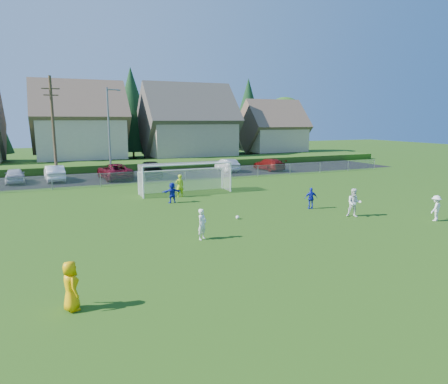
{
  "coord_description": "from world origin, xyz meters",
  "views": [
    {
      "loc": [
        -9.95,
        -14.84,
        5.93
      ],
      "look_at": [
        0.0,
        8.0,
        1.4
      ],
      "focal_mm": 32.0,
      "sensor_mm": 36.0,
      "label": 1
    }
  ],
  "objects": [
    {
      "name": "soccer_goal",
      "position": [
        0.0,
        16.05,
        1.63
      ],
      "size": [
        7.42,
        1.9,
        2.5
      ],
      "color": "white",
      "rests_on": "ground"
    },
    {
      "name": "grass_embankment",
      "position": [
        0.0,
        35.0,
        0.4
      ],
      "size": [
        70.0,
        6.0,
        0.8
      ],
      "primitive_type": "cube",
      "color": "#1E420F",
      "rests_on": "ground"
    },
    {
      "name": "ground",
      "position": [
        0.0,
        0.0,
        0.0
      ],
      "size": [
        160.0,
        160.0,
        0.0
      ],
      "primitive_type": "plane",
      "color": "#193D0C",
      "rests_on": "ground"
    },
    {
      "name": "tree_row",
      "position": [
        1.04,
        48.74,
        6.91
      ],
      "size": [
        65.98,
        12.36,
        13.8
      ],
      "color": "#382616",
      "rests_on": "ground"
    },
    {
      "name": "car_g",
      "position": [
        13.85,
        26.39,
        0.7
      ],
      "size": [
        2.34,
        4.95,
        1.4
      ],
      "primitive_type": "imported",
      "rotation": [
        0.0,
        0.0,
        3.22
      ],
      "color": "maroon",
      "rests_on": "ground"
    },
    {
      "name": "car_a",
      "position": [
        -13.18,
        27.39,
        0.72
      ],
      "size": [
        1.93,
        4.32,
        1.44
      ],
      "primitive_type": "imported",
      "rotation": [
        0.0,
        0.0,
        3.2
      ],
      "color": "#B9BAC1",
      "rests_on": "ground"
    },
    {
      "name": "car_b",
      "position": [
        -9.72,
        27.32,
        0.77
      ],
      "size": [
        1.98,
        4.78,
        1.54
      ],
      "primitive_type": "imported",
      "rotation": [
        0.0,
        0.0,
        3.22
      ],
      "color": "white",
      "rests_on": "ground"
    },
    {
      "name": "car_c",
      "position": [
        -4.1,
        26.33,
        0.78
      ],
      "size": [
        3.18,
        5.87,
        1.56
      ],
      "primitive_type": "imported",
      "rotation": [
        0.0,
        0.0,
        3.25
      ],
      "color": "#5F0A19",
      "rests_on": "ground"
    },
    {
      "name": "houses_row",
      "position": [
        1.97,
        42.46,
        7.33
      ],
      "size": [
        53.9,
        11.45,
        13.27
      ],
      "color": "tan",
      "rests_on": "ground"
    },
    {
      "name": "referee",
      "position": [
        -9.66,
        -2.16,
        0.8
      ],
      "size": [
        0.67,
        0.88,
        1.61
      ],
      "primitive_type": "imported",
      "rotation": [
        0.0,
        0.0,
        1.79
      ],
      "color": "#FFB305",
      "rests_on": "ground"
    },
    {
      "name": "car_d",
      "position": [
        -0.43,
        26.4,
        0.82
      ],
      "size": [
        3.04,
        5.92,
        1.64
      ],
      "primitive_type": "imported",
      "rotation": [
        0.0,
        0.0,
        3.01
      ],
      "color": "black",
      "rests_on": "ground"
    },
    {
      "name": "player_blue_a",
      "position": [
        5.93,
        6.94,
        0.72
      ],
      "size": [
        0.91,
        0.6,
        1.44
      ],
      "primitive_type": "imported",
      "rotation": [
        0.0,
        0.0,
        2.82
      ],
      "color": "#1220B1",
      "rests_on": "ground"
    },
    {
      "name": "soccer_ball",
      "position": [
        0.16,
        6.32,
        0.11
      ],
      "size": [
        0.22,
        0.22,
        0.22
      ],
      "primitive_type": "sphere",
      "color": "white",
      "rests_on": "ground"
    },
    {
      "name": "chainlink_fence",
      "position": [
        0.0,
        22.0,
        0.63
      ],
      "size": [
        52.06,
        0.06,
        1.2
      ],
      "color": "gray",
      "rests_on": "ground"
    },
    {
      "name": "player_white_c",
      "position": [
        10.77,
        1.28,
        0.77
      ],
      "size": [
        1.11,
        0.84,
        1.53
      ],
      "primitive_type": "imported",
      "rotation": [
        0.0,
        0.0,
        3.44
      ],
      "color": "white",
      "rests_on": "ground"
    },
    {
      "name": "goalkeeper",
      "position": [
        -0.93,
        14.46,
        0.88
      ],
      "size": [
        0.65,
        0.43,
        1.77
      ],
      "primitive_type": "imported",
      "rotation": [
        0.0,
        0.0,
        3.16
      ],
      "color": "#B1D619",
      "rests_on": "ground"
    },
    {
      "name": "player_blue_b",
      "position": [
        -2.1,
        12.55,
        0.74
      ],
      "size": [
        1.38,
        0.46,
        1.49
      ],
      "primitive_type": "imported",
      "rotation": [
        0.0,
        0.0,
        3.16
      ],
      "color": "#1220B1",
      "rests_on": "ground"
    },
    {
      "name": "player_white_a",
      "position": [
        -3.24,
        3.3,
        0.78
      ],
      "size": [
        0.68,
        0.63,
        1.56
      ],
      "primitive_type": "imported",
      "rotation": [
        0.0,
        0.0,
        0.62
      ],
      "color": "white",
      "rests_on": "ground"
    },
    {
      "name": "asphalt_lot",
      "position": [
        0.0,
        27.5,
        0.01
      ],
      "size": [
        60.0,
        60.0,
        0.0
      ],
      "primitive_type": "plane",
      "color": "black",
      "rests_on": "ground"
    },
    {
      "name": "player_white_b",
      "position": [
        7.0,
        3.98,
        0.88
      ],
      "size": [
        1.09,
        1.03,
        1.77
      ],
      "primitive_type": "imported",
      "rotation": [
        0.0,
        0.0,
        -0.59
      ],
      "color": "white",
      "rests_on": "ground"
    },
    {
      "name": "car_f",
      "position": [
        8.85,
        27.41,
        0.72
      ],
      "size": [
        1.72,
        4.45,
        1.45
      ],
      "primitive_type": "imported",
      "rotation": [
        0.0,
        0.0,
        3.1
      ],
      "color": "silver",
      "rests_on": "ground"
    },
    {
      "name": "utility_pole",
      "position": [
        -9.5,
        27.0,
        5.15
      ],
      "size": [
        1.6,
        0.26,
        10.0
      ],
      "color": "#473321",
      "rests_on": "ground"
    },
    {
      "name": "streetlight",
      "position": [
        -4.45,
        26.0,
        4.84
      ],
      "size": [
        1.38,
        0.18,
        9.0
      ],
      "color": "slate",
      "rests_on": "ground"
    }
  ]
}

